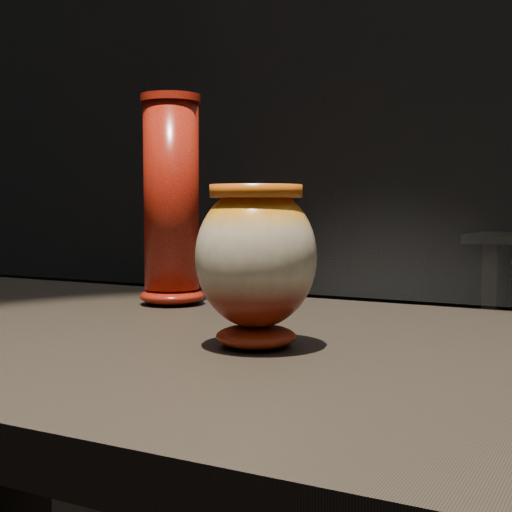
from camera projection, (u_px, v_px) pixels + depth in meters
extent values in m
cube|color=black|center=(340.00, 368.00, 0.85)|extent=(2.00, 0.80, 0.05)
ellipsoid|color=maroon|center=(256.00, 336.00, 0.85)|extent=(0.13, 0.13, 0.03)
ellipsoid|color=beige|center=(256.00, 257.00, 0.84)|extent=(0.19, 0.19, 0.17)
cylinder|color=orange|center=(256.00, 191.00, 0.83)|extent=(0.14, 0.14, 0.02)
ellipsoid|color=#AD290B|center=(172.00, 296.00, 1.21)|extent=(0.14, 0.14, 0.03)
cylinder|color=#AD290B|center=(171.00, 196.00, 1.20)|extent=(0.12, 0.12, 0.31)
cylinder|color=#AD290B|center=(171.00, 99.00, 1.19)|extent=(0.13, 0.13, 0.01)
cube|color=black|center=(496.00, 314.00, 4.22)|extent=(0.08, 0.50, 0.85)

